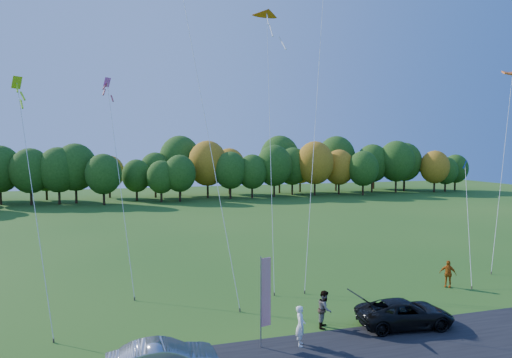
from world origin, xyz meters
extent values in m
plane|color=#205416|center=(0.00, 0.00, 0.00)|extent=(160.00, 160.00, 0.00)
imported|color=black|center=(5.54, -1.58, 0.67)|extent=(5.03, 2.77, 1.34)
imported|color=white|center=(-0.30, -2.13, 0.92)|extent=(0.64, 0.78, 1.83)
imported|color=gray|center=(1.64, -0.52, 0.93)|extent=(1.06, 1.13, 1.85)
imported|color=#B85511|center=(11.98, 3.16, 0.86)|extent=(1.00, 1.03, 1.73)
cylinder|color=#999999|center=(-2.09, -1.83, 2.08)|extent=(0.06, 0.06, 4.16)
cube|color=red|center=(-1.84, -1.77, 2.49)|extent=(0.51, 0.16, 3.12)
cube|color=navy|center=(-1.84, -1.74, 3.65)|extent=(0.51, 0.15, 0.81)
cylinder|color=#4C3F33|center=(-1.90, 2.70, 0.10)|extent=(0.08, 0.08, 0.20)
cylinder|color=#4C3F33|center=(2.67, 4.52, 0.10)|extent=(0.08, 0.08, 0.20)
cylinder|color=#4C3F33|center=(0.77, 4.69, 0.10)|extent=(0.08, 0.08, 0.20)
cone|color=#CF5D0C|center=(3.54, 14.94, 19.74)|extent=(2.22, 1.70, 2.43)
cylinder|color=#4C3F33|center=(16.92, 4.72, 0.10)|extent=(0.08, 0.08, 0.20)
cube|color=orange|center=(23.94, 10.46, 15.07)|extent=(3.49, 1.21, 1.31)
cylinder|color=#4C3F33|center=(-11.10, 1.34, 0.10)|extent=(0.08, 0.08, 0.20)
cube|color=#B4D015|center=(-13.12, 5.98, 12.36)|extent=(1.08, 1.08, 1.28)
cylinder|color=#4C3F33|center=(-7.36, 6.21, 0.10)|extent=(0.08, 0.08, 0.20)
cube|color=#F953C6|center=(-8.77, 12.68, 13.43)|extent=(1.07, 1.07, 1.27)
cylinder|color=#4C3F33|center=(13.14, 2.35, 0.10)|extent=(0.08, 0.08, 0.20)
cube|color=#0E21CB|center=(17.04, 7.76, 7.64)|extent=(1.05, 1.05, 1.24)
camera|label=1|loc=(-7.93, -20.82, 9.04)|focal=32.00mm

